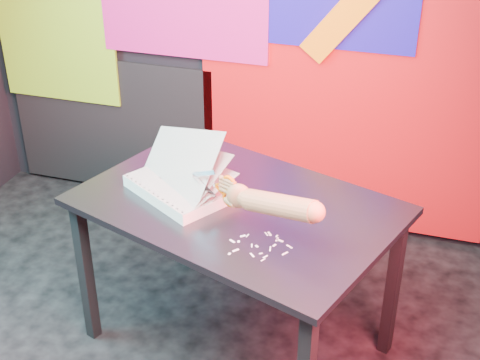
% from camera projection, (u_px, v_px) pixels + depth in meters
% --- Properties ---
extents(room, '(3.01, 3.01, 2.71)m').
position_uv_depth(room, '(89.00, 86.00, 2.20)').
color(room, black).
rests_on(room, ground).
extents(backdrop, '(2.88, 0.05, 2.08)m').
position_uv_depth(backdrop, '(239.00, 60.00, 3.60)').
color(backdrop, red).
rests_on(backdrop, ground).
extents(work_table, '(1.46, 1.20, 0.75)m').
position_uv_depth(work_table, '(237.00, 220.00, 2.75)').
color(work_table, black).
rests_on(work_table, ground).
extents(printout_stack, '(0.52, 0.48, 0.31)m').
position_uv_depth(printout_stack, '(182.00, 186.00, 2.77)').
color(printout_stack, silver).
rests_on(printout_stack, work_table).
extents(scissors, '(0.22, 0.11, 0.14)m').
position_uv_depth(scissors, '(226.00, 190.00, 2.53)').
color(scissors, silver).
rests_on(scissors, printout_stack).
extents(hand_forearm, '(0.43, 0.23, 0.17)m').
position_uv_depth(hand_forearm, '(273.00, 204.00, 2.37)').
color(hand_forearm, '#8F603F').
rests_on(hand_forearm, work_table).
extents(paper_clippings, '(0.24, 0.19, 0.00)m').
position_uv_depth(paper_clippings, '(260.00, 244.00, 2.45)').
color(paper_clippings, white).
rests_on(paper_clippings, work_table).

